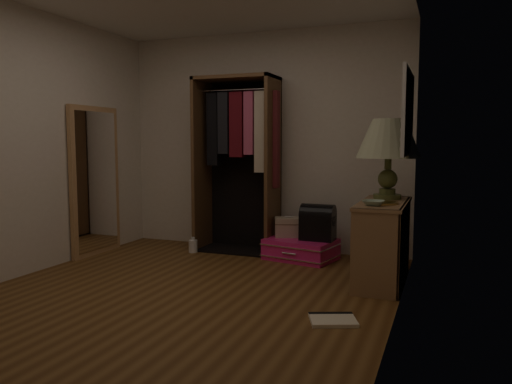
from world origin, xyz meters
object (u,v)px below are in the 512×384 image
pink_suitcase (301,249)px  white_jug (193,246)px  table_lamp (389,141)px  floor_mirror (95,181)px  console_bookshelf (383,239)px  open_wardrobe (241,148)px  train_case (289,227)px  black_bag (318,222)px

pink_suitcase → white_jug: bearing=-162.4°
table_lamp → white_jug: size_ratio=4.24×
table_lamp → floor_mirror: bearing=-175.3°
console_bookshelf → floor_mirror: bearing=-179.2°
console_bookshelf → floor_mirror: floor_mirror is taller
open_wardrobe → pink_suitcase: (0.80, -0.18, -1.11)m
open_wardrobe → train_case: size_ratio=5.44×
floor_mirror → pink_suitcase: floor_mirror is taller
floor_mirror → table_lamp: bearing=4.7°
pink_suitcase → table_lamp: size_ratio=1.10×
open_wardrobe → black_bag: open_wardrobe is taller
train_case → white_jug: train_case is taller
open_wardrobe → white_jug: 1.28m
console_bookshelf → pink_suitcase: bearing=150.1°
table_lamp → white_jug: (-2.23, 0.20, -1.23)m
console_bookshelf → table_lamp: bearing=88.6°
pink_suitcase → black_bag: black_bag is taller
pink_suitcase → black_bag: (0.18, 0.01, 0.32)m
white_jug → open_wardrobe: bearing=32.6°
console_bookshelf → white_jug: 2.29m
black_bag → white_jug: black_bag is taller
console_bookshelf → white_jug: (-2.23, 0.42, -0.31)m
pink_suitcase → white_jug: size_ratio=4.66×
open_wardrobe → table_lamp: 1.82m
train_case → table_lamp: 1.54m
floor_mirror → black_bag: floor_mirror is taller
pink_suitcase → train_case: train_case is taller
table_lamp → train_case: bearing=159.8°
pink_suitcase → black_bag: bearing=16.4°
open_wardrobe → floor_mirror: (-1.49, -0.77, -0.37)m
floor_mirror → black_bag: 2.58m
train_case → black_bag: size_ratio=0.95×
train_case → black_bag: 0.37m
floor_mirror → table_lamp: 3.29m
floor_mirror → train_case: floor_mirror is taller
open_wardrobe → train_case: bearing=-8.5°
open_wardrobe → train_case: 1.09m
open_wardrobe → white_jug: size_ratio=11.34×
open_wardrobe → black_bag: 1.27m
train_case → table_lamp: (1.12, -0.41, 0.97)m
console_bookshelf → table_lamp: size_ratio=1.46×
console_bookshelf → black_bag: console_bookshelf is taller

